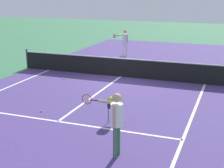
{
  "coord_description": "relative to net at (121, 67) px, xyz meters",
  "views": [
    {
      "loc": [
        5.33,
        -15.62,
        4.23
      ],
      "look_at": [
        1.31,
        -4.79,
        1.0
      ],
      "focal_mm": 54.45,
      "sensor_mm": 36.0,
      "label": 1
    }
  ],
  "objects": [
    {
      "name": "net",
      "position": [
        0.0,
        0.0,
        0.0
      ],
      "size": [
        11.02,
        0.09,
        1.07
      ],
      "color": "#33383D",
      "rests_on": "ground_plane"
    },
    {
      "name": "tennis_ball_mid_court",
      "position": [
        -1.02,
        -5.79,
        -0.46
      ],
      "size": [
        0.07,
        0.07,
        0.07
      ],
      "primitive_type": "sphere",
      "color": "#CCE033",
      "rests_on": "ground_plane"
    },
    {
      "name": "tennis_ball_near_net",
      "position": [
        -2.36,
        -1.54,
        -0.46
      ],
      "size": [
        0.07,
        0.07,
        0.07
      ],
      "primitive_type": "sphere",
      "color": "#CCE033",
      "rests_on": "ground_plane"
    },
    {
      "name": "player_far",
      "position": [
        -1.57,
        5.35,
        0.57
      ],
      "size": [
        0.74,
        1.14,
        1.7
      ],
      "color": "white",
      "rests_on": "ground_plane"
    },
    {
      "name": "player_near",
      "position": [
        2.6,
        -7.99,
        0.58
      ],
      "size": [
        1.22,
        0.54,
        1.72
      ],
      "color": "#3F7247",
      "rests_on": "ground_plane"
    },
    {
      "name": "court_surface_inbounds",
      "position": [
        0.0,
        0.0,
        -0.49
      ],
      "size": [
        10.62,
        24.4,
        0.0
      ],
      "primitive_type": "cube",
      "color": "#4C387A",
      "rests_on": "ground_plane"
    },
    {
      "name": "line_service_near",
      "position": [
        0.0,
        -6.4,
        -0.49
      ],
      "size": [
        8.22,
        0.1,
        0.01
      ],
      "primitive_type": "cube",
      "color": "white",
      "rests_on": "ground_plane"
    },
    {
      "name": "line_sideline_right",
      "position": [
        4.11,
        -5.95,
        -0.49
      ],
      "size": [
        0.1,
        11.89,
        0.01
      ],
      "primitive_type": "cube",
      "color": "white",
      "rests_on": "ground_plane"
    },
    {
      "name": "ball_hopper",
      "position": [
        1.69,
        -5.78,
        0.18
      ],
      "size": [
        0.34,
        0.34,
        0.87
      ],
      "color": "black",
      "rests_on": "ground_plane"
    },
    {
      "name": "ground_plane",
      "position": [
        0.0,
        0.0,
        -0.49
      ],
      "size": [
        60.0,
        60.0,
        0.0
      ],
      "primitive_type": "plane",
      "color": "#38724C"
    },
    {
      "name": "line_center_service",
      "position": [
        0.0,
        -3.2,
        -0.49
      ],
      "size": [
        0.1,
        6.4,
        0.01
      ],
      "primitive_type": "cube",
      "color": "white",
      "rests_on": "ground_plane"
    }
  ]
}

